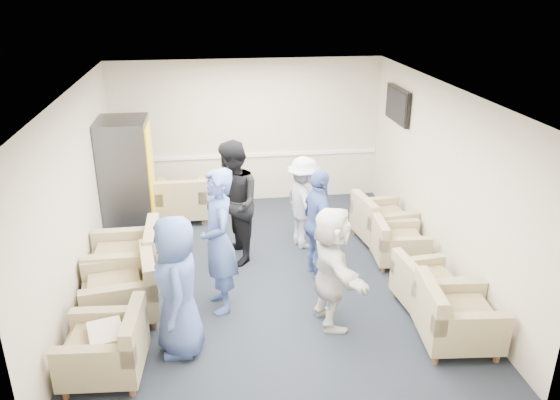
{
  "coord_description": "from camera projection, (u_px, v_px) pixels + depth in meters",
  "views": [
    {
      "loc": [
        -0.77,
        -6.93,
        4.01
      ],
      "look_at": [
        0.22,
        0.2,
        1.09
      ],
      "focal_mm": 35.0,
      "sensor_mm": 36.0,
      "label": 1
    }
  ],
  "objects": [
    {
      "name": "floor",
      "position": [
        267.0,
        275.0,
        7.96
      ],
      "size": [
        6.0,
        6.0,
        0.0
      ],
      "primitive_type": "plane",
      "color": "black",
      "rests_on": "ground"
    },
    {
      "name": "ceiling",
      "position": [
        265.0,
        90.0,
        6.95
      ],
      "size": [
        6.0,
        6.0,
        0.0
      ],
      "primitive_type": "plane",
      "rotation": [
        3.14,
        0.0,
        0.0
      ],
      "color": "white",
      "rests_on": "back_wall"
    },
    {
      "name": "back_wall",
      "position": [
        248.0,
        132.0,
        10.21
      ],
      "size": [
        5.0,
        0.02,
        2.7
      ],
      "primitive_type": "cube",
      "color": "beige",
      "rests_on": "floor"
    },
    {
      "name": "front_wall",
      "position": [
        306.0,
        312.0,
        4.7
      ],
      "size": [
        5.0,
        0.02,
        2.7
      ],
      "primitive_type": "cube",
      "color": "beige",
      "rests_on": "floor"
    },
    {
      "name": "left_wall",
      "position": [
        77.0,
        198.0,
        7.14
      ],
      "size": [
        0.02,
        6.0,
        2.7
      ],
      "primitive_type": "cube",
      "color": "beige",
      "rests_on": "floor"
    },
    {
      "name": "right_wall",
      "position": [
        440.0,
        180.0,
        7.77
      ],
      "size": [
        0.02,
        6.0,
        2.7
      ],
      "primitive_type": "cube",
      "color": "beige",
      "rests_on": "floor"
    },
    {
      "name": "chair_rail",
      "position": [
        248.0,
        155.0,
        10.36
      ],
      "size": [
        4.98,
        0.04,
        0.06
      ],
      "primitive_type": "cube",
      "color": "white",
      "rests_on": "back_wall"
    },
    {
      "name": "tv",
      "position": [
        398.0,
        105.0,
        9.16
      ],
      "size": [
        0.1,
        1.0,
        0.58
      ],
      "color": "black",
      "rests_on": "right_wall"
    },
    {
      "name": "armchair_left_near",
      "position": [
        109.0,
        349.0,
        5.84
      ],
      "size": [
        0.9,
        0.9,
        0.67
      ],
      "rotation": [
        0.0,
        0.0,
        -1.64
      ],
      "color": "#92825E",
      "rests_on": "floor"
    },
    {
      "name": "armchair_left_mid",
      "position": [
        125.0,
        292.0,
        6.86
      ],
      "size": [
        1.03,
        1.03,
        0.72
      ],
      "rotation": [
        0.0,
        0.0,
        -1.42
      ],
      "color": "#92825E",
      "rests_on": "floor"
    },
    {
      "name": "armchair_left_far",
      "position": [
        130.0,
        262.0,
        7.55
      ],
      "size": [
        0.95,
        0.95,
        0.76
      ],
      "rotation": [
        0.0,
        0.0,
        -1.57
      ],
      "color": "#92825E",
      "rests_on": "floor"
    },
    {
      "name": "armchair_right_near",
      "position": [
        453.0,
        319.0,
        6.35
      ],
      "size": [
        0.94,
        0.94,
        0.69
      ],
      "rotation": [
        0.0,
        0.0,
        1.48
      ],
      "color": "#92825E",
      "rests_on": "floor"
    },
    {
      "name": "armchair_right_midnear",
      "position": [
        424.0,
        286.0,
        7.1
      ],
      "size": [
        0.82,
        0.82,
        0.6
      ],
      "rotation": [
        0.0,
        0.0,
        1.67
      ],
      "color": "#92825E",
      "rests_on": "floor"
    },
    {
      "name": "armchair_right_midfar",
      "position": [
        396.0,
        244.0,
        8.22
      ],
      "size": [
        0.81,
        0.81,
        0.61
      ],
      "rotation": [
        0.0,
        0.0,
        1.5
      ],
      "color": "#92825E",
      "rests_on": "floor"
    },
    {
      "name": "armchair_right_far",
      "position": [
        380.0,
        222.0,
        8.89
      ],
      "size": [
        0.94,
        0.94,
        0.67
      ],
      "rotation": [
        0.0,
        0.0,
        1.7
      ],
      "color": "#92825E",
      "rests_on": "floor"
    },
    {
      "name": "armchair_corner",
      "position": [
        182.0,
        201.0,
        9.68
      ],
      "size": [
        0.89,
        0.89,
        0.71
      ],
      "rotation": [
        0.0,
        0.0,
        3.14
      ],
      "color": "#92825E",
      "rests_on": "floor"
    },
    {
      "name": "vending_machine",
      "position": [
        128.0,
        178.0,
        8.97
      ],
      "size": [
        0.79,
        0.93,
        1.96
      ],
      "color": "#45464C",
      "rests_on": "floor"
    },
    {
      "name": "backpack",
      "position": [
        148.0,
        270.0,
        7.59
      ],
      "size": [
        0.28,
        0.21,
        0.48
      ],
      "rotation": [
        0.0,
        0.0,
        0.03
      ],
      "color": "black",
      "rests_on": "floor"
    },
    {
      "name": "pillow",
      "position": [
        106.0,
        335.0,
        5.78
      ],
      "size": [
        0.46,
        0.54,
        0.13
      ],
      "primitive_type": "cube",
      "rotation": [
        0.0,
        0.0,
        -1.29
      ],
      "color": "silver",
      "rests_on": "armchair_left_near"
    },
    {
      "name": "person_front_left",
      "position": [
        177.0,
        287.0,
        6.06
      ],
      "size": [
        0.59,
        0.85,
        1.68
      ],
      "primitive_type": "imported",
      "rotation": [
        0.0,
        0.0,
        -1.51
      ],
      "color": "#40589A",
      "rests_on": "floor"
    },
    {
      "name": "person_mid_left",
      "position": [
        219.0,
        242.0,
        6.84
      ],
      "size": [
        0.56,
        0.76,
        1.91
      ],
      "primitive_type": "imported",
      "rotation": [
        0.0,
        0.0,
        -1.41
      ],
      "color": "#40589A",
      "rests_on": "floor"
    },
    {
      "name": "person_back_left",
      "position": [
        233.0,
        204.0,
        8.03
      ],
      "size": [
        0.92,
        1.06,
        1.88
      ],
      "primitive_type": "imported",
      "rotation": [
        0.0,
        0.0,
        -1.31
      ],
      "color": "black",
      "rests_on": "floor"
    },
    {
      "name": "person_back_right",
      "position": [
        304.0,
        203.0,
        8.57
      ],
      "size": [
        0.8,
        1.08,
        1.49
      ],
      "primitive_type": "imported",
      "rotation": [
        0.0,
        0.0,
        1.85
      ],
      "color": "silver",
      "rests_on": "floor"
    },
    {
      "name": "person_mid_right",
      "position": [
        318.0,
        224.0,
        7.67
      ],
      "size": [
        0.53,
        1.0,
        1.62
      ],
      "primitive_type": "imported",
      "rotation": [
        0.0,
        0.0,
        1.72
      ],
      "color": "#40589A",
      "rests_on": "floor"
    },
    {
      "name": "person_front_right",
      "position": [
        332.0,
        267.0,
        6.58
      ],
      "size": [
        0.6,
        1.49,
        1.57
      ],
      "primitive_type": "imported",
      "rotation": [
        0.0,
        0.0,
        1.67
      ],
      "color": "silver",
      "rests_on": "floor"
    }
  ]
}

